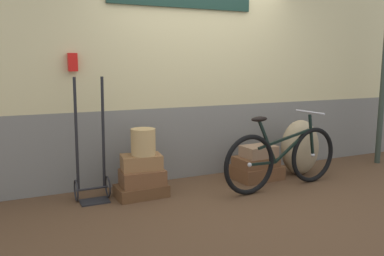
{
  "coord_description": "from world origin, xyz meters",
  "views": [
    {
      "loc": [
        -2.28,
        -3.91,
        1.49
      ],
      "look_at": [
        -0.38,
        0.2,
        0.76
      ],
      "focal_mm": 37.34,
      "sensor_mm": 36.0,
      "label": 1
    }
  ],
  "objects_px": {
    "wicker_basket": "(143,142)",
    "burlap_sack": "(300,147)",
    "bicycle": "(283,158)",
    "suitcase_3": "(256,172)",
    "suitcase_5": "(259,151)",
    "suitcase_2": "(141,162)",
    "luggage_trolley": "(92,168)",
    "suitcase_4": "(256,161)",
    "suitcase_0": "(141,191)",
    "suitcase_1": "(142,177)"
  },
  "relations": [
    {
      "from": "wicker_basket",
      "to": "burlap_sack",
      "type": "xyz_separation_m",
      "value": [
        2.19,
        -0.04,
        -0.25
      ]
    },
    {
      "from": "burlap_sack",
      "to": "bicycle",
      "type": "height_order",
      "value": "bicycle"
    },
    {
      "from": "suitcase_3",
      "to": "suitcase_5",
      "type": "distance_m",
      "value": 0.29
    },
    {
      "from": "suitcase_2",
      "to": "burlap_sack",
      "type": "relative_size",
      "value": 0.6
    },
    {
      "from": "suitcase_5",
      "to": "suitcase_3",
      "type": "bearing_deg",
      "value": 76.73
    },
    {
      "from": "suitcase_3",
      "to": "bicycle",
      "type": "distance_m",
      "value": 0.55
    },
    {
      "from": "suitcase_5",
      "to": "luggage_trolley",
      "type": "height_order",
      "value": "luggage_trolley"
    },
    {
      "from": "suitcase_3",
      "to": "wicker_basket",
      "type": "relative_size",
      "value": 2.0
    },
    {
      "from": "burlap_sack",
      "to": "suitcase_4",
      "type": "bearing_deg",
      "value": 176.39
    },
    {
      "from": "suitcase_0",
      "to": "bicycle",
      "type": "relative_size",
      "value": 0.33
    },
    {
      "from": "suitcase_1",
      "to": "burlap_sack",
      "type": "xyz_separation_m",
      "value": [
        2.21,
        -0.02,
        0.15
      ]
    },
    {
      "from": "suitcase_3",
      "to": "luggage_trolley",
      "type": "distance_m",
      "value": 2.12
    },
    {
      "from": "suitcase_4",
      "to": "suitcase_5",
      "type": "distance_m",
      "value": 0.14
    },
    {
      "from": "suitcase_2",
      "to": "suitcase_3",
      "type": "relative_size",
      "value": 0.75
    },
    {
      "from": "suitcase_5",
      "to": "bicycle",
      "type": "xyz_separation_m",
      "value": [
        0.06,
        -0.41,
        -0.01
      ]
    },
    {
      "from": "suitcase_3",
      "to": "luggage_trolley",
      "type": "height_order",
      "value": "luggage_trolley"
    },
    {
      "from": "suitcase_0",
      "to": "luggage_trolley",
      "type": "bearing_deg",
      "value": 164.18
    },
    {
      "from": "wicker_basket",
      "to": "suitcase_1",
      "type": "bearing_deg",
      "value": -134.3
    },
    {
      "from": "suitcase_1",
      "to": "suitcase_2",
      "type": "xyz_separation_m",
      "value": [
        0.0,
        0.04,
        0.17
      ]
    },
    {
      "from": "suitcase_3",
      "to": "wicker_basket",
      "type": "bearing_deg",
      "value": 177.66
    },
    {
      "from": "suitcase_0",
      "to": "burlap_sack",
      "type": "bearing_deg",
      "value": -2.87
    },
    {
      "from": "wicker_basket",
      "to": "burlap_sack",
      "type": "relative_size",
      "value": 0.4
    },
    {
      "from": "suitcase_1",
      "to": "bicycle",
      "type": "bearing_deg",
      "value": -11.77
    },
    {
      "from": "luggage_trolley",
      "to": "bicycle",
      "type": "distance_m",
      "value": 2.22
    },
    {
      "from": "bicycle",
      "to": "suitcase_1",
      "type": "bearing_deg",
      "value": 165.81
    },
    {
      "from": "suitcase_1",
      "to": "wicker_basket",
      "type": "distance_m",
      "value": 0.4
    },
    {
      "from": "suitcase_3",
      "to": "burlap_sack",
      "type": "height_order",
      "value": "burlap_sack"
    },
    {
      "from": "wicker_basket",
      "to": "bicycle",
      "type": "height_order",
      "value": "bicycle"
    },
    {
      "from": "suitcase_3",
      "to": "wicker_basket",
      "type": "height_order",
      "value": "wicker_basket"
    },
    {
      "from": "luggage_trolley",
      "to": "suitcase_4",
      "type": "bearing_deg",
      "value": -2.81
    },
    {
      "from": "suitcase_2",
      "to": "suitcase_3",
      "type": "bearing_deg",
      "value": 7.29
    },
    {
      "from": "suitcase_1",
      "to": "suitcase_3",
      "type": "relative_size",
      "value": 0.81
    },
    {
      "from": "suitcase_3",
      "to": "bicycle",
      "type": "bearing_deg",
      "value": -86.78
    },
    {
      "from": "suitcase_1",
      "to": "burlap_sack",
      "type": "relative_size",
      "value": 0.65
    },
    {
      "from": "suitcase_4",
      "to": "bicycle",
      "type": "height_order",
      "value": "bicycle"
    },
    {
      "from": "suitcase_4",
      "to": "suitcase_5",
      "type": "height_order",
      "value": "suitcase_5"
    },
    {
      "from": "suitcase_0",
      "to": "bicycle",
      "type": "bearing_deg",
      "value": -16.49
    },
    {
      "from": "suitcase_0",
      "to": "suitcase_2",
      "type": "bearing_deg",
      "value": 58.38
    },
    {
      "from": "suitcase_0",
      "to": "luggage_trolley",
      "type": "height_order",
      "value": "luggage_trolley"
    },
    {
      "from": "suitcase_0",
      "to": "luggage_trolley",
      "type": "distance_m",
      "value": 0.61
    },
    {
      "from": "suitcase_4",
      "to": "burlap_sack",
      "type": "relative_size",
      "value": 0.71
    },
    {
      "from": "suitcase_0",
      "to": "wicker_basket",
      "type": "height_order",
      "value": "wicker_basket"
    },
    {
      "from": "suitcase_1",
      "to": "bicycle",
      "type": "xyz_separation_m",
      "value": [
        1.62,
        -0.41,
        0.15
      ]
    },
    {
      "from": "suitcase_2",
      "to": "wicker_basket",
      "type": "relative_size",
      "value": 1.49
    },
    {
      "from": "wicker_basket",
      "to": "bicycle",
      "type": "xyz_separation_m",
      "value": [
        1.6,
        -0.44,
        -0.25
      ]
    },
    {
      "from": "suitcase_1",
      "to": "suitcase_2",
      "type": "bearing_deg",
      "value": 87.53
    },
    {
      "from": "suitcase_0",
      "to": "suitcase_5",
      "type": "distance_m",
      "value": 1.6
    },
    {
      "from": "suitcase_5",
      "to": "luggage_trolley",
      "type": "distance_m",
      "value": 2.1
    },
    {
      "from": "luggage_trolley",
      "to": "bicycle",
      "type": "relative_size",
      "value": 0.8
    },
    {
      "from": "suitcase_1",
      "to": "wicker_basket",
      "type": "relative_size",
      "value": 1.62
    }
  ]
}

